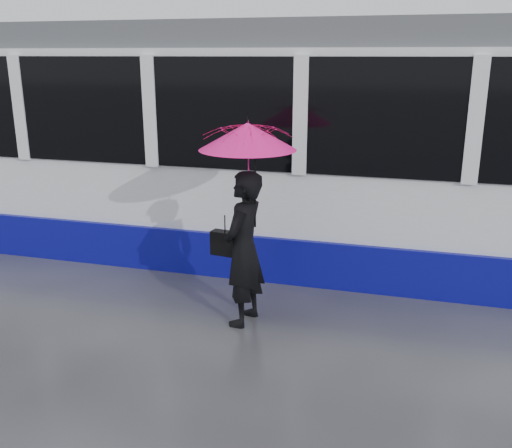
% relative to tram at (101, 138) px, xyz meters
% --- Properties ---
extents(ground, '(90.00, 90.00, 0.00)m').
position_rel_tram_xyz_m(ground, '(2.29, -2.50, -1.64)').
color(ground, '#2D2C32').
rests_on(ground, ground).
extents(rails, '(34.00, 1.51, 0.02)m').
position_rel_tram_xyz_m(rails, '(2.29, -0.00, -1.63)').
color(rails, '#3F3D38').
rests_on(rails, ground).
extents(tram, '(26.00, 2.56, 3.35)m').
position_rel_tram_xyz_m(tram, '(0.00, 0.00, 0.00)').
color(tram, white).
rests_on(tram, ground).
extents(woman, '(0.50, 0.69, 1.75)m').
position_rel_tram_xyz_m(woman, '(3.15, -2.46, -0.77)').
color(woman, black).
rests_on(woman, ground).
extents(umbrella, '(1.16, 1.16, 1.18)m').
position_rel_tram_xyz_m(umbrella, '(3.20, -2.46, 0.27)').
color(umbrella, '#E71373').
rests_on(umbrella, ground).
extents(handbag, '(0.33, 0.18, 0.45)m').
position_rel_tram_xyz_m(handbag, '(2.93, -2.44, -0.72)').
color(handbag, black).
rests_on(handbag, ground).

